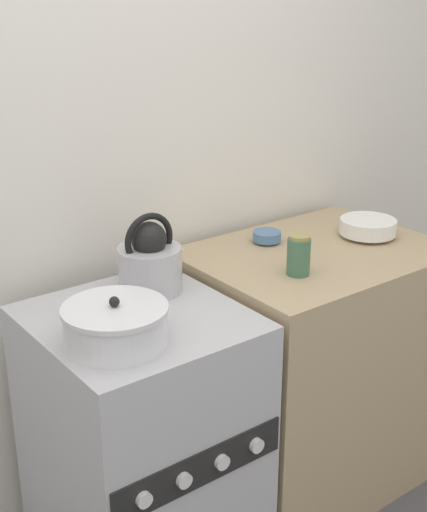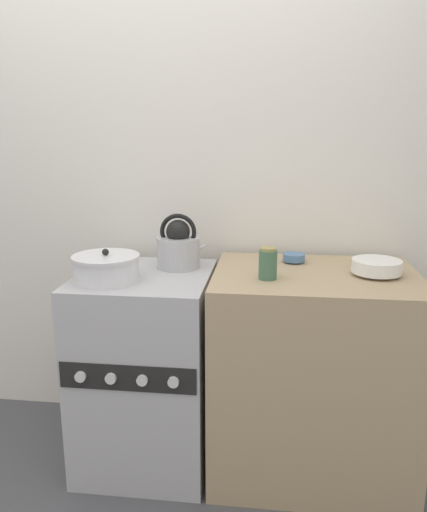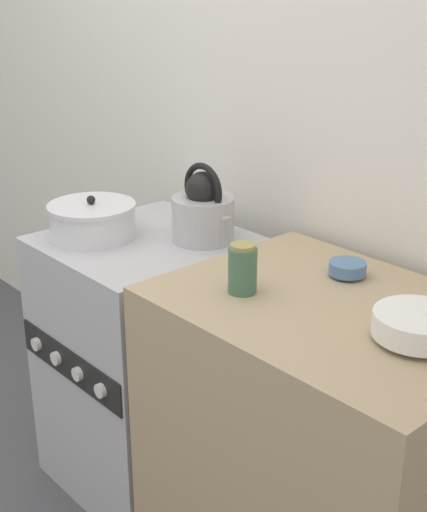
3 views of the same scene
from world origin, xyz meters
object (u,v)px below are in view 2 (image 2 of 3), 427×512
object	(u,v)px
kettle	(179,247)
enamel_bowl	(376,266)
storage_jar	(268,264)
small_ceramic_bowl	(294,257)
stove	(147,368)
cooking_pot	(106,268)

from	to	relation	value
kettle	enamel_bowl	world-z (taller)	kettle
kettle	storage_jar	size ratio (longest dim) A/B	1.91
enamel_bowl	kettle	bearing A→B (deg)	172.24
enamel_bowl	storage_jar	xyz separation A→B (m)	(-0.45, -0.11, 0.03)
enamel_bowl	small_ceramic_bowl	world-z (taller)	enamel_bowl
enamel_bowl	storage_jar	bearing A→B (deg)	-166.52
stove	enamel_bowl	size ratio (longest dim) A/B	4.42
stove	kettle	size ratio (longest dim) A/B	3.59
storage_jar	kettle	bearing A→B (deg)	151.23
kettle	enamel_bowl	bearing A→B (deg)	-7.76
kettle	cooking_pot	world-z (taller)	kettle
stove	kettle	xyz separation A→B (m)	(0.13, 0.13, 0.54)
stove	storage_jar	distance (m)	0.77
enamel_bowl	storage_jar	world-z (taller)	storage_jar
stove	cooking_pot	distance (m)	0.53
storage_jar	cooking_pot	bearing A→B (deg)	-178.47
kettle	cooking_pot	size ratio (longest dim) A/B	0.89
stove	kettle	distance (m)	0.57
small_ceramic_bowl	storage_jar	world-z (taller)	storage_jar
kettle	enamel_bowl	xyz separation A→B (m)	(0.86, -0.12, -0.03)
stove	enamel_bowl	xyz separation A→B (m)	(0.99, 0.02, 0.51)
stove	enamel_bowl	world-z (taller)	enamel_bowl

